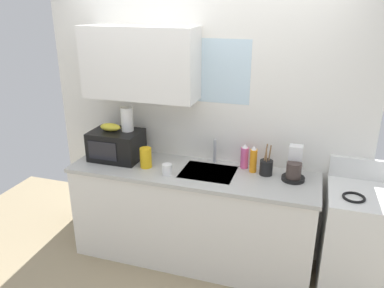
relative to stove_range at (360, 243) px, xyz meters
name	(u,v)px	position (x,y,z in m)	size (l,w,h in m)	color
kitchen_wall_assembly	(191,109)	(-1.54, 0.30, 0.91)	(2.95, 0.42, 2.50)	white
counter_unit	(192,214)	(-1.43, 0.00, 0.00)	(2.18, 0.63, 0.90)	white
sink_faucet	(215,151)	(-1.29, 0.24, 0.55)	(0.03, 0.03, 0.22)	#B2B5BA
stove_range	(360,243)	(0.00, 0.00, 0.00)	(0.60, 0.60, 1.08)	white
microwave	(116,145)	(-2.19, 0.04, 0.58)	(0.46, 0.35, 0.27)	black
banana_bunch	(110,127)	(-2.24, 0.05, 0.75)	(0.20, 0.11, 0.07)	gold
paper_towel_roll	(127,119)	(-2.09, 0.10, 0.82)	(0.11, 0.11, 0.22)	white
coffee_maker	(294,167)	(-0.58, 0.10, 0.55)	(0.19, 0.21, 0.28)	black
dish_soap_bottle_pink	(245,157)	(-1.01, 0.20, 0.55)	(0.07, 0.07, 0.22)	#E55999
dish_soap_bottle_orange	(253,160)	(-0.93, 0.14, 0.56)	(0.06, 0.06, 0.24)	orange
cereal_canister	(146,158)	(-1.85, -0.05, 0.53)	(0.10, 0.10, 0.18)	gold
mug_white	(167,169)	(-1.61, -0.14, 0.49)	(0.08, 0.08, 0.10)	white
utensil_crock	(266,167)	(-0.81, 0.12, 0.51)	(0.11, 0.11, 0.28)	black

